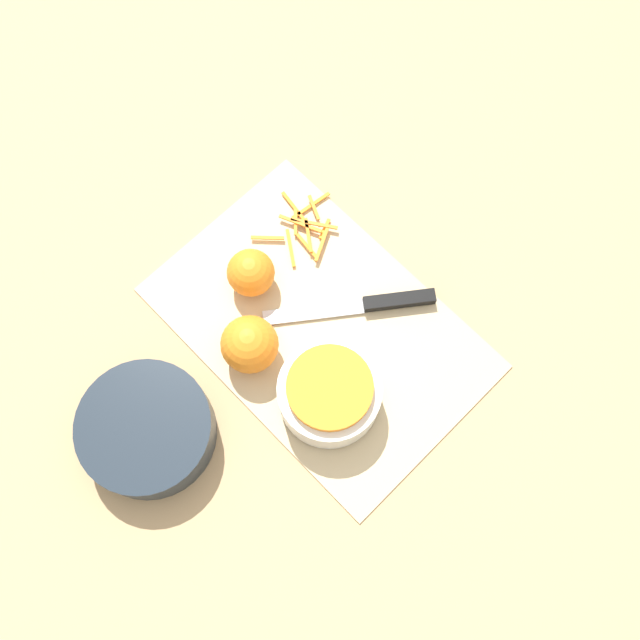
{
  "coord_description": "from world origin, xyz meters",
  "views": [
    {
      "loc": [
        -0.24,
        0.23,
        1.05
      ],
      "look_at": [
        0.0,
        0.0,
        0.04
      ],
      "focal_mm": 42.0,
      "sensor_mm": 36.0,
      "label": 1
    }
  ],
  "objects": [
    {
      "name": "ground_plane",
      "position": [
        0.0,
        0.0,
        0.0
      ],
      "size": [
        4.0,
        4.0,
        0.0
      ],
      "primitive_type": "plane",
      "color": "tan"
    },
    {
      "name": "cutting_board",
      "position": [
        0.0,
        0.0,
        0.0
      ],
      "size": [
        0.47,
        0.31,
        0.01
      ],
      "color": "#CCB284",
      "rests_on": "ground_plane"
    },
    {
      "name": "bowl_speckled",
      "position": [
        -0.09,
        0.07,
        0.04
      ],
      "size": [
        0.14,
        0.14,
        0.08
      ],
      "color": "silver",
      "rests_on": "cutting_board"
    },
    {
      "name": "bowl_dark",
      "position": [
        0.05,
        0.28,
        0.03
      ],
      "size": [
        0.18,
        0.18,
        0.06
      ],
      "color": "#1E2833",
      "rests_on": "ground_plane"
    },
    {
      "name": "knife",
      "position": [
        -0.04,
        -0.09,
        0.01
      ],
      "size": [
        0.17,
        0.22,
        0.02
      ],
      "rotation": [
        0.0,
        0.0,
        0.92
      ],
      "color": "black",
      "rests_on": "cutting_board"
    },
    {
      "name": "orange_left",
      "position": [
        0.12,
        0.02,
        0.04
      ],
      "size": [
        0.07,
        0.07,
        0.07
      ],
      "color": "orange",
      "rests_on": "cutting_board"
    },
    {
      "name": "orange_right",
      "position": [
        0.04,
        0.1,
        0.05
      ],
      "size": [
        0.08,
        0.08,
        0.08
      ],
      "color": "orange",
      "rests_on": "cutting_board"
    },
    {
      "name": "peel_pile",
      "position": [
        0.13,
        -0.09,
        0.01
      ],
      "size": [
        0.12,
        0.14,
        0.01
      ],
      "color": "orange",
      "rests_on": "cutting_board"
    }
  ]
}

